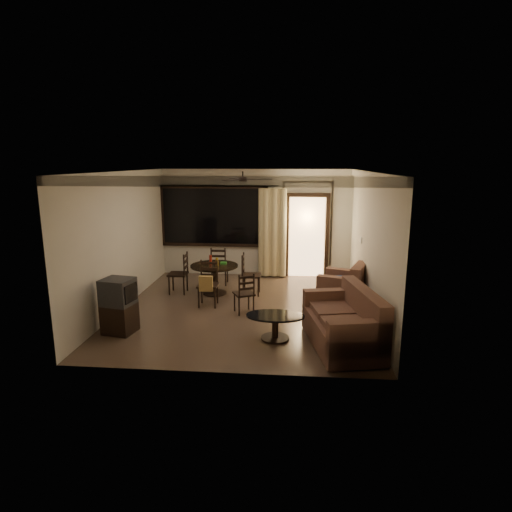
# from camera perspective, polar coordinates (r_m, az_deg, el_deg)

# --- Properties ---
(ground) EXTENTS (5.50, 5.50, 0.00)m
(ground) POSITION_cam_1_polar(r_m,az_deg,el_deg) (8.94, -1.67, -7.05)
(ground) COLOR #7F6651
(ground) RESTS_ON ground
(room_shell) EXTENTS (5.50, 6.70, 5.50)m
(room_shell) POSITION_cam_1_polar(r_m,az_deg,el_deg) (10.21, 2.77, 5.97)
(room_shell) COLOR beige
(room_shell) RESTS_ON ground
(dining_table) EXTENTS (1.08, 1.08, 0.90)m
(dining_table) POSITION_cam_1_polar(r_m,az_deg,el_deg) (9.83, -5.56, -2.00)
(dining_table) COLOR black
(dining_table) RESTS_ON ground
(dining_chair_west) EXTENTS (0.43, 0.43, 0.95)m
(dining_chair_west) POSITION_cam_1_polar(r_m,az_deg,el_deg) (10.06, -10.26, -3.31)
(dining_chair_west) COLOR black
(dining_chair_west) RESTS_ON ground
(dining_chair_east) EXTENTS (0.43, 0.43, 0.95)m
(dining_chair_east) POSITION_cam_1_polar(r_m,az_deg,el_deg) (9.80, -0.70, -3.54)
(dining_chair_east) COLOR black
(dining_chair_east) RESTS_ON ground
(dining_chair_south) EXTENTS (0.43, 0.49, 0.95)m
(dining_chair_south) POSITION_cam_1_polar(r_m,az_deg,el_deg) (9.08, -6.41, -4.77)
(dining_chair_south) COLOR black
(dining_chair_south) RESTS_ON ground
(dining_chair_north) EXTENTS (0.43, 0.43, 0.95)m
(dining_chair_north) POSITION_cam_1_polar(r_m,az_deg,el_deg) (10.64, -4.87, -2.27)
(dining_chair_north) COLOR black
(dining_chair_north) RESTS_ON ground
(tv_cabinet) EXTENTS (0.60, 0.56, 0.99)m
(tv_cabinet) POSITION_cam_1_polar(r_m,az_deg,el_deg) (7.98, -17.80, -6.33)
(tv_cabinet) COLOR black
(tv_cabinet) RESTS_ON ground
(sofa) EXTENTS (1.27, 1.92, 0.94)m
(sofa) POSITION_cam_1_polar(r_m,az_deg,el_deg) (7.24, 11.91, -8.93)
(sofa) COLOR #452420
(sofa) RESTS_ON ground
(armchair) EXTENTS (1.13, 1.13, 0.89)m
(armchair) POSITION_cam_1_polar(r_m,az_deg,el_deg) (9.23, 11.75, -4.28)
(armchair) COLOR #452420
(armchair) RESTS_ON ground
(coffee_table) EXTENTS (1.00, 0.60, 0.44)m
(coffee_table) POSITION_cam_1_polar(r_m,az_deg,el_deg) (7.39, 2.58, -8.91)
(coffee_table) COLOR black
(coffee_table) RESTS_ON ground
(side_chair) EXTENTS (0.50, 0.50, 0.85)m
(side_chair) POSITION_cam_1_polar(r_m,az_deg,el_deg) (8.63, -1.59, -6.00)
(side_chair) COLOR black
(side_chair) RESTS_ON ground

